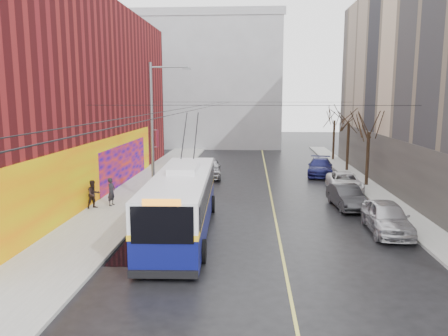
{
  "coord_description": "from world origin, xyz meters",
  "views": [
    {
      "loc": [
        0.09,
        -17.73,
        6.83
      ],
      "look_at": [
        -1.44,
        6.69,
        2.85
      ],
      "focal_mm": 35.0,
      "sensor_mm": 36.0,
      "label": 1
    }
  ],
  "objects_px": {
    "tree_far": "(335,113)",
    "tree_mid": "(349,115)",
    "streetlight_pole": "(154,128)",
    "parked_car_d": "(320,167)",
    "parked_car_b": "(347,197)",
    "parked_car_c": "(344,182)",
    "pedestrian_b": "(93,194)",
    "parked_car_a": "(387,217)",
    "pedestrian_a": "(111,192)",
    "trolleybus": "(182,202)",
    "tree_near": "(369,122)",
    "following_car": "(209,168)"
  },
  "relations": [
    {
      "from": "trolleybus",
      "to": "parked_car_b",
      "type": "height_order",
      "value": "trolleybus"
    },
    {
      "from": "parked_car_a",
      "to": "parked_car_d",
      "type": "height_order",
      "value": "parked_car_a"
    },
    {
      "from": "parked_car_a",
      "to": "pedestrian_a",
      "type": "relative_size",
      "value": 2.72
    },
    {
      "from": "parked_car_c",
      "to": "pedestrian_b",
      "type": "distance_m",
      "value": 17.74
    },
    {
      "from": "streetlight_pole",
      "to": "parked_car_c",
      "type": "distance_m",
      "value": 14.42
    },
    {
      "from": "parked_car_a",
      "to": "tree_near",
      "type": "bearing_deg",
      "value": 82.25
    },
    {
      "from": "tree_near",
      "to": "parked_car_c",
      "type": "bearing_deg",
      "value": -139.88
    },
    {
      "from": "parked_car_d",
      "to": "trolleybus",
      "type": "bearing_deg",
      "value": -109.8
    },
    {
      "from": "tree_near",
      "to": "pedestrian_a",
      "type": "relative_size",
      "value": 3.67
    },
    {
      "from": "tree_mid",
      "to": "parked_car_a",
      "type": "height_order",
      "value": "tree_mid"
    },
    {
      "from": "tree_mid",
      "to": "parked_car_b",
      "type": "height_order",
      "value": "tree_mid"
    },
    {
      "from": "parked_car_c",
      "to": "tree_near",
      "type": "bearing_deg",
      "value": 42.36
    },
    {
      "from": "parked_car_b",
      "to": "parked_car_a",
      "type": "bearing_deg",
      "value": -84.66
    },
    {
      "from": "tree_far",
      "to": "pedestrian_b",
      "type": "xyz_separation_m",
      "value": [
        -18.44,
        -22.44,
        -4.13
      ]
    },
    {
      "from": "parked_car_d",
      "to": "tree_far",
      "type": "bearing_deg",
      "value": 82.37
    },
    {
      "from": "tree_near",
      "to": "following_car",
      "type": "xyz_separation_m",
      "value": [
        -12.5,
        3.17,
        -4.15
      ]
    },
    {
      "from": "tree_far",
      "to": "pedestrian_b",
      "type": "height_order",
      "value": "tree_far"
    },
    {
      "from": "parked_car_c",
      "to": "trolleybus",
      "type": "bearing_deg",
      "value": -131.56
    },
    {
      "from": "following_car",
      "to": "pedestrian_b",
      "type": "distance_m",
      "value": 13.04
    },
    {
      "from": "pedestrian_a",
      "to": "pedestrian_b",
      "type": "relative_size",
      "value": 1.01
    },
    {
      "from": "tree_mid",
      "to": "pedestrian_b",
      "type": "relative_size",
      "value": 3.87
    },
    {
      "from": "parked_car_b",
      "to": "tree_mid",
      "type": "bearing_deg",
      "value": 72.61
    },
    {
      "from": "parked_car_c",
      "to": "following_car",
      "type": "xyz_separation_m",
      "value": [
        -10.47,
        4.88,
        0.16
      ]
    },
    {
      "from": "parked_car_d",
      "to": "parked_car_c",
      "type": "bearing_deg",
      "value": -73.76
    },
    {
      "from": "pedestrian_b",
      "to": "parked_car_b",
      "type": "bearing_deg",
      "value": -40.87
    },
    {
      "from": "following_car",
      "to": "pedestrian_b",
      "type": "bearing_deg",
      "value": -121.77
    },
    {
      "from": "tree_near",
      "to": "tree_far",
      "type": "relative_size",
      "value": 0.97
    },
    {
      "from": "trolleybus",
      "to": "tree_mid",
      "type": "bearing_deg",
      "value": 55.3
    },
    {
      "from": "parked_car_a",
      "to": "pedestrian_a",
      "type": "xyz_separation_m",
      "value": [
        -15.58,
        4.13,
        0.22
      ]
    },
    {
      "from": "parked_car_a",
      "to": "parked_car_c",
      "type": "height_order",
      "value": "parked_car_a"
    },
    {
      "from": "parked_car_b",
      "to": "tree_far",
      "type": "bearing_deg",
      "value": 76.61
    },
    {
      "from": "tree_mid",
      "to": "parked_car_b",
      "type": "distance_m",
      "value": 14.81
    },
    {
      "from": "parked_car_a",
      "to": "parked_car_d",
      "type": "relative_size",
      "value": 0.92
    },
    {
      "from": "tree_near",
      "to": "parked_car_c",
      "type": "xyz_separation_m",
      "value": [
        -2.02,
        -1.71,
        -4.3
      ]
    },
    {
      "from": "pedestrian_b",
      "to": "parked_car_d",
      "type": "bearing_deg",
      "value": -6.87
    },
    {
      "from": "parked_car_c",
      "to": "parked_car_d",
      "type": "distance_m",
      "value": 6.47
    },
    {
      "from": "parked_car_d",
      "to": "pedestrian_a",
      "type": "relative_size",
      "value": 2.96
    },
    {
      "from": "streetlight_pole",
      "to": "tree_far",
      "type": "height_order",
      "value": "streetlight_pole"
    },
    {
      "from": "tree_far",
      "to": "tree_mid",
      "type": "bearing_deg",
      "value": -90.0
    },
    {
      "from": "parked_car_a",
      "to": "parked_car_b",
      "type": "height_order",
      "value": "parked_car_a"
    },
    {
      "from": "parked_car_d",
      "to": "following_car",
      "type": "distance_m",
      "value": 9.81
    },
    {
      "from": "tree_near",
      "to": "tree_far",
      "type": "xyz_separation_m",
      "value": [
        0.0,
        14.0,
        0.17
      ]
    },
    {
      "from": "parked_car_d",
      "to": "pedestrian_a",
      "type": "xyz_separation_m",
      "value": [
        -14.76,
        -12.4,
        0.27
      ]
    },
    {
      "from": "tree_far",
      "to": "parked_car_a",
      "type": "distance_m",
      "value": 26.24
    },
    {
      "from": "streetlight_pole",
      "to": "parked_car_b",
      "type": "bearing_deg",
      "value": -3.66
    },
    {
      "from": "streetlight_pole",
      "to": "parked_car_d",
      "type": "distance_m",
      "value": 16.84
    },
    {
      "from": "tree_far",
      "to": "parked_car_a",
      "type": "xyz_separation_m",
      "value": [
        -2.0,
        -25.81,
        -4.33
      ]
    },
    {
      "from": "trolleybus",
      "to": "parked_car_b",
      "type": "xyz_separation_m",
      "value": [
        9.42,
        5.71,
        -0.93
      ]
    },
    {
      "from": "pedestrian_a",
      "to": "pedestrian_b",
      "type": "xyz_separation_m",
      "value": [
        -0.86,
        -0.76,
        -0.01
      ]
    },
    {
      "from": "parked_car_c",
      "to": "pedestrian_b",
      "type": "bearing_deg",
      "value": -155.46
    }
  ]
}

